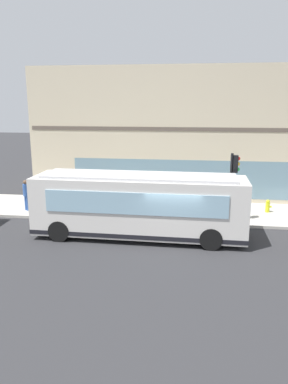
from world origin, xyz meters
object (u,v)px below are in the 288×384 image
traffic_light_near_corner (234,174)px  newspaper_vending_box (188,201)px  fire_hydrant (268,206)px  city_bus_nearside (139,206)px  pedestrian_near_building_entrance (193,197)px  pedestrian_near_hydrant (26,193)px  pedestrian_walking_along_curb (60,190)px

traffic_light_near_corner → newspaper_vending_box: (2.32, 2.38, -2.10)m
fire_hydrant → newspaper_vending_box: bearing=86.9°
city_bus_nearside → traffic_light_near_corner: 5.41m
pedestrian_near_building_entrance → newspaper_vending_box: 1.11m
fire_hydrant → newspaper_vending_box: (0.25, 4.62, 0.09)m
traffic_light_near_corner → pedestrian_near_hydrant: (0.53, 11.76, -1.51)m
traffic_light_near_corner → fire_hydrant: (2.07, -2.25, -2.19)m
city_bus_nearside → pedestrian_walking_along_curb: bearing=50.8°
fire_hydrant → pedestrian_near_building_entrance: (-0.71, 4.29, 0.54)m
traffic_light_near_corner → pedestrian_walking_along_curb: size_ratio=2.21×
city_bus_nearside → traffic_light_near_corner: (2.58, -4.61, 1.15)m
fire_hydrant → pedestrian_walking_along_curb: bearing=90.5°
pedestrian_near_building_entrance → pedestrian_walking_along_curb: bearing=85.8°
fire_hydrant → pedestrian_near_hydrant: pedestrian_near_hydrant is taller
fire_hydrant → newspaper_vending_box: size_ratio=0.82×
fire_hydrant → pedestrian_near_hydrant: size_ratio=0.41×
newspaper_vending_box → pedestrian_near_building_entrance: bearing=-160.6°
city_bus_nearside → pedestrian_near_hydrant: bearing=66.4°
city_bus_nearside → pedestrian_walking_along_curb: city_bus_nearside is taller
city_bus_nearside → pedestrian_walking_along_curb: 7.20m
pedestrian_near_building_entrance → pedestrian_near_hydrant: bearing=94.9°
pedestrian_near_building_entrance → pedestrian_near_hydrant: pedestrian_near_hydrant is taller
city_bus_nearside → newspaper_vending_box: city_bus_nearside is taller
traffic_light_near_corner → city_bus_nearside: bearing=119.3°
pedestrian_near_hydrant → city_bus_nearside: bearing=-113.6°
fire_hydrant → traffic_light_near_corner: bearing=132.6°
pedestrian_near_hydrant → newspaper_vending_box: bearing=-79.2°
city_bus_nearside → pedestrian_near_hydrant: (3.12, 7.15, -0.36)m
traffic_light_near_corner → newspaper_vending_box: size_ratio=4.07×
pedestrian_walking_along_curb → newspaper_vending_box: size_ratio=1.84×
pedestrian_near_building_entrance → city_bus_nearside: bearing=146.9°
traffic_light_near_corner → pedestrian_near_hydrant: traffic_light_near_corner is taller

